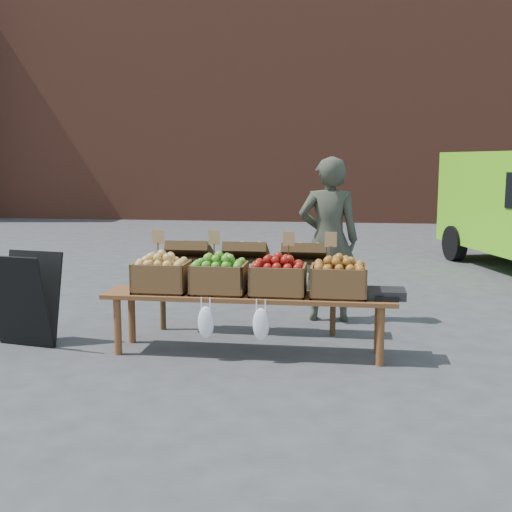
% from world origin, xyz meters
% --- Properties ---
extents(ground, '(80.00, 80.00, 0.00)m').
position_xyz_m(ground, '(0.00, 0.00, 0.00)').
color(ground, '#3E3E41').
extents(brick_building, '(24.00, 4.00, 10.00)m').
position_xyz_m(brick_building, '(0.00, 15.00, 5.00)').
color(brick_building, brown).
rests_on(brick_building, ground).
extents(vendor, '(0.70, 0.48, 1.83)m').
position_xyz_m(vendor, '(0.94, 1.63, 0.92)').
color(vendor, '#373B2E').
rests_on(vendor, ground).
extents(chalkboard_sign, '(0.66, 0.43, 0.92)m').
position_xyz_m(chalkboard_sign, '(-1.94, 0.21, 0.46)').
color(chalkboard_sign, black).
rests_on(chalkboard_sign, ground).
extents(back_table, '(2.10, 0.44, 1.04)m').
position_xyz_m(back_table, '(0.11, 0.97, 0.52)').
color(back_table, '#3C2A15').
rests_on(back_table, ground).
extents(display_bench, '(2.70, 0.56, 0.57)m').
position_xyz_m(display_bench, '(0.25, 0.25, 0.28)').
color(display_bench, brown).
rests_on(display_bench, ground).
extents(crate_golden_apples, '(0.50, 0.40, 0.28)m').
position_xyz_m(crate_golden_apples, '(-0.58, 0.25, 0.71)').
color(crate_golden_apples, gold).
rests_on(crate_golden_apples, display_bench).
extents(crate_russet_pears, '(0.50, 0.40, 0.28)m').
position_xyz_m(crate_russet_pears, '(-0.03, 0.25, 0.71)').
color(crate_russet_pears, '#41871C').
rests_on(crate_russet_pears, display_bench).
extents(crate_red_apples, '(0.50, 0.40, 0.28)m').
position_xyz_m(crate_red_apples, '(0.52, 0.25, 0.71)').
color(crate_red_apples, '#6B0502').
rests_on(crate_red_apples, display_bench).
extents(crate_green_apples, '(0.50, 0.40, 0.28)m').
position_xyz_m(crate_green_apples, '(1.07, 0.25, 0.71)').
color(crate_green_apples, '#A2691C').
rests_on(crate_green_apples, display_bench).
extents(weighing_scale, '(0.34, 0.30, 0.08)m').
position_xyz_m(weighing_scale, '(1.50, 0.25, 0.61)').
color(weighing_scale, black).
rests_on(weighing_scale, display_bench).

